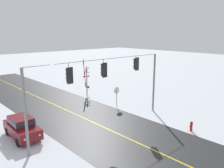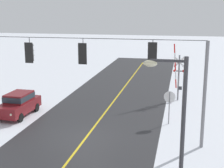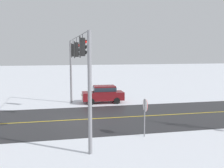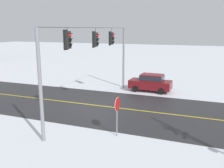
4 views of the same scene
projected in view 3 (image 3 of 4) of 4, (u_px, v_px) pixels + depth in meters
name	position (u px, v px, depth m)	size (l,w,h in m)	color
ground_plane	(78.00, 120.00, 20.54)	(160.00, 160.00, 0.00)	silver
signal_span	(77.00, 64.00, 19.96)	(14.20, 0.47, 6.22)	gray
stop_sign	(145.00, 109.00, 16.31)	(0.80, 0.09, 2.35)	gray
parked_car_maroon	(103.00, 93.00, 27.09)	(1.91, 4.24, 1.74)	maroon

